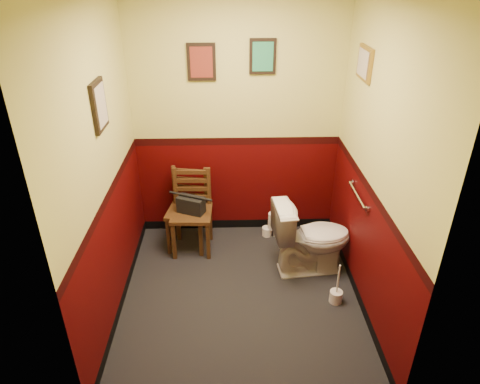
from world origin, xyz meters
name	(u,v)px	position (x,y,z in m)	size (l,w,h in m)	color
floor	(241,296)	(0.00, 0.00, 0.00)	(2.20, 2.40, 0.00)	black
wall_back	(237,120)	(0.00, 1.20, 1.35)	(2.20, 2.70, 0.00)	#3C0404
wall_front	(248,261)	(0.00, -1.20, 1.35)	(2.20, 2.70, 0.00)	#3C0404
wall_left	(103,170)	(-1.10, 0.00, 1.35)	(2.40, 2.70, 0.00)	#3C0404
wall_right	(376,167)	(1.10, 0.00, 1.35)	(2.40, 2.70, 0.00)	#3C0404
grab_bar	(358,195)	(1.07, 0.25, 0.95)	(0.05, 0.56, 0.06)	silver
framed_print_back_a	(201,62)	(-0.35, 1.18, 1.95)	(0.28, 0.04, 0.36)	black
framed_print_back_b	(263,56)	(0.25, 1.18, 2.00)	(0.26, 0.04, 0.34)	black
framed_print_left	(99,106)	(-1.08, 0.10, 1.85)	(0.04, 0.30, 0.38)	black
framed_print_right	(365,63)	(1.08, 0.60, 2.05)	(0.04, 0.34, 0.28)	olive
toilet	(311,238)	(0.72, 0.40, 0.39)	(0.44, 0.79, 0.77)	white
toilet_brush	(336,296)	(0.89, -0.09, 0.07)	(0.12, 0.12, 0.43)	silver
chair_left	(188,209)	(-0.54, 0.90, 0.44)	(0.47, 0.47, 0.88)	#4A2D16
chair_right	(192,212)	(-0.50, 0.83, 0.45)	(0.43, 0.43, 0.90)	#4A2D16
handbag	(191,205)	(-0.50, 0.79, 0.56)	(0.31, 0.24, 0.20)	black
tp_stack	(273,226)	(0.40, 1.02, 0.13)	(0.24, 0.15, 0.31)	silver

